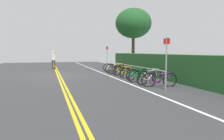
{
  "coord_description": "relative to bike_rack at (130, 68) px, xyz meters",
  "views": [
    {
      "loc": [
        14.5,
        -0.66,
        1.64
      ],
      "look_at": [
        4.14,
        2.58,
        0.65
      ],
      "focal_mm": 32.73,
      "sensor_mm": 36.0,
      "label": 1
    }
  ],
  "objects": [
    {
      "name": "pedestrian",
      "position": [
        -7.43,
        -4.46,
        0.39
      ],
      "size": [
        0.41,
        0.34,
        1.71
      ],
      "color": "#4C3826",
      "rests_on": "ground_plane"
    },
    {
      "name": "bicycle_9",
      "position": [
        3.65,
        -0.03,
        -0.27
      ],
      "size": [
        0.51,
        1.69,
        0.72
      ],
      "color": "black",
      "rests_on": "ground_plane"
    },
    {
      "name": "tree_near_left",
      "position": [
        -6.19,
        2.87,
        3.67
      ],
      "size": [
        3.4,
        3.4,
        5.7
      ],
      "color": "#473323",
      "rests_on": "ground_plane"
    },
    {
      "name": "bicycle_1",
      "position": [
        -2.75,
        0.03,
        -0.24
      ],
      "size": [
        0.46,
        1.76,
        0.76
      ],
      "color": "black",
      "rests_on": "ground_plane"
    },
    {
      "name": "centre_line_yellow_outer",
      "position": [
        -2.56,
        -4.18,
        -0.6
      ],
      "size": [
        32.13,
        0.1,
        0.0
      ],
      "primitive_type": "cube",
      "color": "gold",
      "rests_on": "ground_plane"
    },
    {
      "name": "sign_post_far",
      "position": [
        4.42,
        -0.17,
        0.75
      ],
      "size": [
        0.36,
        0.09,
        2.24
      ],
      "color": "gray",
      "rests_on": "ground_plane"
    },
    {
      "name": "bicycle_6",
      "position": [
        1.19,
        -0.0,
        -0.27
      ],
      "size": [
        0.64,
        1.66,
        0.71
      ],
      "color": "black",
      "rests_on": "ground_plane"
    },
    {
      "name": "centre_line_yellow_inner",
      "position": [
        -2.56,
        -4.34,
        -0.6
      ],
      "size": [
        32.13,
        0.1,
        0.0
      ],
      "primitive_type": "cube",
      "color": "gold",
      "rests_on": "ground_plane"
    },
    {
      "name": "hedge_backdrop",
      "position": [
        1.5,
        2.07,
        0.13
      ],
      "size": [
        17.24,
        1.37,
        1.47
      ],
      "primitive_type": "cube",
      "color": "#235626",
      "rests_on": "ground_plane"
    },
    {
      "name": "bicycle_2",
      "position": [
        -1.95,
        0.0,
        -0.28
      ],
      "size": [
        0.46,
        1.75,
        0.69
      ],
      "color": "black",
      "rests_on": "ground_plane"
    },
    {
      "name": "bicycle_8",
      "position": [
        2.76,
        -0.04,
        -0.24
      ],
      "size": [
        0.66,
        1.72,
        0.77
      ],
      "color": "black",
      "rests_on": "ground_plane"
    },
    {
      "name": "bicycle_0",
      "position": [
        -3.7,
        0.11,
        -0.26
      ],
      "size": [
        0.52,
        1.7,
        0.73
      ],
      "color": "black",
      "rests_on": "ground_plane"
    },
    {
      "name": "bicycle_4",
      "position": [
        -0.44,
        -0.01,
        -0.26
      ],
      "size": [
        0.65,
        1.59,
        0.72
      ],
      "color": "black",
      "rests_on": "ground_plane"
    },
    {
      "name": "bicycle_7",
      "position": [
        2.0,
        -0.08,
        -0.27
      ],
      "size": [
        0.46,
        1.75,
        0.71
      ],
      "color": "black",
      "rests_on": "ground_plane"
    },
    {
      "name": "bicycle_5",
      "position": [
        0.45,
        0.03,
        -0.27
      ],
      "size": [
        0.46,
        1.7,
        0.72
      ],
      "color": "black",
      "rests_on": "ground_plane"
    },
    {
      "name": "sign_post_near",
      "position": [
        -4.86,
        -0.1,
        0.68
      ],
      "size": [
        0.36,
        0.09,
        2.11
      ],
      "color": "gray",
      "rests_on": "ground_plane"
    },
    {
      "name": "bicycle_3",
      "position": [
        -1.21,
        0.05,
        -0.26
      ],
      "size": [
        0.65,
        1.63,
        0.72
      ],
      "color": "black",
      "rests_on": "ground_plane"
    },
    {
      "name": "bike_lane_stripe_white",
      "position": [
        -2.56,
        -1.02,
        -0.6
      ],
      "size": [
        32.13,
        0.12,
        0.0
      ],
      "primitive_type": "cube",
      "color": "white",
      "rests_on": "ground_plane"
    },
    {
      "name": "ground_plane",
      "position": [
        -2.56,
        -4.26,
        -0.62
      ],
      "size": [
        35.7,
        13.57,
        0.05
      ],
      "primitive_type": "cube",
      "color": "#353538"
    },
    {
      "name": "bike_rack",
      "position": [
        0.0,
        0.0,
        0.0
      ],
      "size": [
        8.29,
        0.05,
        0.78
      ],
      "color": "#9EA0A5",
      "rests_on": "ground_plane"
    }
  ]
}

